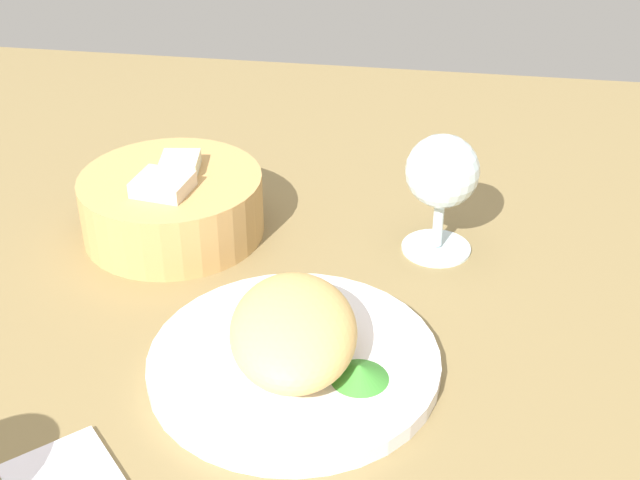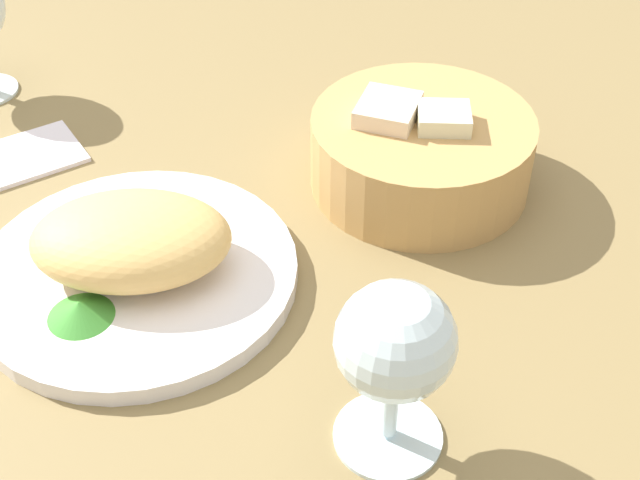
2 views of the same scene
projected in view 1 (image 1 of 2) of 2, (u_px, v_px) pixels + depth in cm
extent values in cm
cube|color=olive|center=(320.00, 397.00, 68.37)|extent=(140.00, 140.00, 2.00)
cylinder|color=white|center=(294.00, 362.00, 69.41)|extent=(23.35, 23.35, 1.40)
ellipsoid|color=#E4B668|center=(293.00, 330.00, 67.70)|extent=(15.83, 12.44, 5.09)
cone|color=#39882F|center=(360.00, 368.00, 66.73)|extent=(4.58, 4.58, 1.27)
cylinder|color=tan|center=(172.00, 205.00, 86.07)|extent=(17.95, 17.95, 6.25)
cube|color=beige|center=(181.00, 176.00, 85.96)|extent=(4.54, 4.20, 4.07)
cube|color=beige|center=(165.00, 201.00, 82.53)|extent=(5.18, 5.60, 5.00)
cylinder|color=silver|center=(436.00, 247.00, 84.80)|extent=(6.73, 6.73, 0.60)
cylinder|color=silver|center=(438.00, 224.00, 83.45)|extent=(1.00, 1.00, 4.52)
sphere|color=silver|center=(442.00, 171.00, 80.42)|extent=(6.94, 6.94, 6.94)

